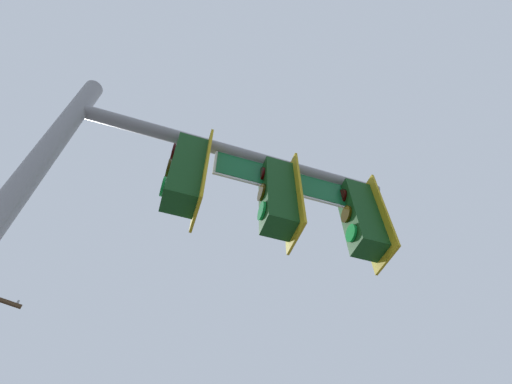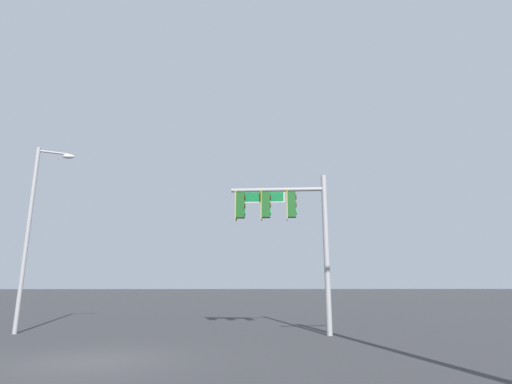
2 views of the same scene
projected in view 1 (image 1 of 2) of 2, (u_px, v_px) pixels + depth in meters
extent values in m
cylinder|color=gray|center=(239.00, 154.00, 5.15)|extent=(4.00, 0.65, 0.17)
cube|color=gold|center=(202.00, 177.00, 4.54)|extent=(0.09, 0.52, 1.30)
cube|color=#144719|center=(186.00, 173.00, 4.51)|extent=(0.40, 0.36, 1.10)
cylinder|color=#144719|center=(193.00, 144.00, 4.98)|extent=(0.04, 0.04, 0.12)
cylinder|color=#340503|center=(173.00, 152.00, 4.72)|extent=(0.06, 0.22, 0.22)
cylinder|color=#392D05|center=(168.00, 168.00, 4.47)|extent=(0.06, 0.22, 0.22)
cylinder|color=green|center=(163.00, 186.00, 4.21)|extent=(0.06, 0.22, 0.22)
cube|color=gold|center=(292.00, 200.00, 4.76)|extent=(0.09, 0.52, 1.30)
cube|color=#144719|center=(277.00, 196.00, 4.72)|extent=(0.40, 0.36, 1.10)
cylinder|color=#144719|center=(275.00, 167.00, 5.20)|extent=(0.04, 0.04, 0.12)
cylinder|color=#340503|center=(261.00, 176.00, 4.94)|extent=(0.06, 0.22, 0.22)
cylinder|color=#392D05|center=(261.00, 192.00, 4.68)|extent=(0.06, 0.22, 0.22)
cylinder|color=green|center=(262.00, 211.00, 4.43)|extent=(0.06, 0.22, 0.22)
cube|color=gold|center=(374.00, 221.00, 4.98)|extent=(0.09, 0.52, 1.30)
cube|color=#144719|center=(361.00, 218.00, 4.94)|extent=(0.40, 0.36, 1.10)
cylinder|color=#144719|center=(352.00, 188.00, 5.41)|extent=(0.04, 0.04, 0.12)
cylinder|color=#340503|center=(342.00, 197.00, 5.16)|extent=(0.06, 0.22, 0.22)
cylinder|color=#392D05|center=(346.00, 214.00, 4.90)|extent=(0.06, 0.22, 0.22)
cylinder|color=green|center=(351.00, 233.00, 4.64)|extent=(0.06, 0.22, 0.22)
cube|color=#0F602D|center=(296.00, 183.00, 5.05)|extent=(2.07, 0.29, 0.42)
cube|color=white|center=(296.00, 183.00, 5.05)|extent=(2.12, 0.28, 0.48)
cylinder|color=gray|center=(18.00, 303.00, 14.54)|extent=(0.08, 0.08, 0.16)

